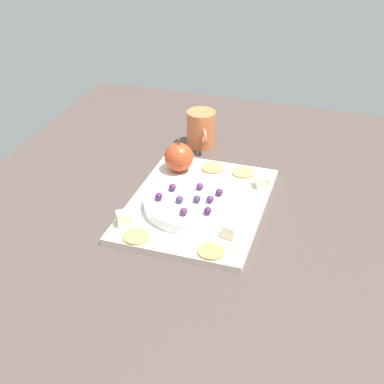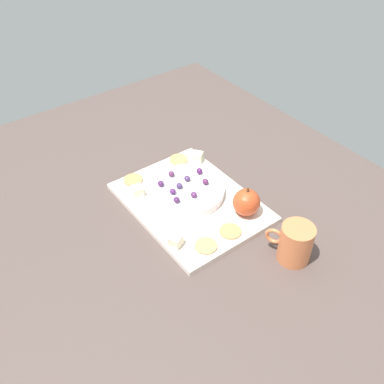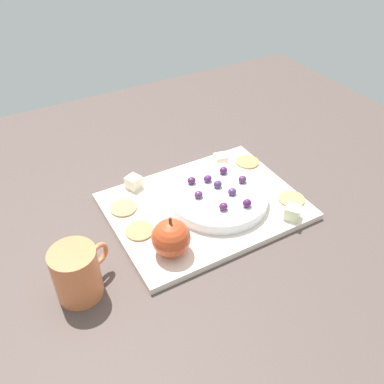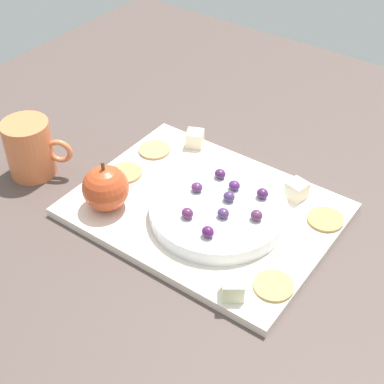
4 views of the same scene
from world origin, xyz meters
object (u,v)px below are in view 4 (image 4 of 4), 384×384
at_px(platter, 205,210).
at_px(cracker_3, 154,150).
at_px(cheese_cube_0, 297,190).
at_px(cracker_2, 274,286).
at_px(cheese_cube_2, 233,288).
at_px(grape_4, 229,197).
at_px(grape_2, 236,185).
at_px(grape_1, 220,174).
at_px(grape_8, 197,187).
at_px(cracker_1, 325,219).
at_px(cup, 30,148).
at_px(cracker_0, 125,173).
at_px(grape_6, 187,213).
at_px(grape_0, 262,193).
at_px(grape_5, 257,215).
at_px(apple_whole, 106,188).
at_px(grape_3, 223,213).
at_px(serving_dish, 218,210).
at_px(cheese_cube_1, 195,139).
at_px(grape_7, 208,232).

height_order(platter, cracker_3, cracker_3).
xyz_separation_m(cheese_cube_0, cracker_2, (-0.06, 0.16, -0.01)).
height_order(cheese_cube_2, cracker_2, cheese_cube_2).
bearing_deg(cracker_3, grape_4, 162.82).
xyz_separation_m(cracker_2, grape_2, (0.12, -0.11, 0.03)).
bearing_deg(grape_1, grape_8, 77.48).
xyz_separation_m(cracker_1, cup, (0.42, 0.15, 0.03)).
distance_m(cracker_0, cracker_2, 0.30).
relative_size(grape_4, grape_6, 1.00).
relative_size(grape_0, grape_5, 1.00).
relative_size(apple_whole, grape_8, 3.95).
xyz_separation_m(platter, grape_8, (0.01, -0.00, 0.03)).
bearing_deg(grape_8, cracker_3, -26.24).
xyz_separation_m(platter, grape_3, (-0.05, 0.02, 0.03)).
height_order(cracker_2, grape_8, grape_8).
relative_size(serving_dish, cheese_cube_1, 7.34).
height_order(cracker_0, grape_4, grape_4).
xyz_separation_m(serving_dish, cracker_0, (0.16, 0.00, -0.01)).
xyz_separation_m(cheese_cube_0, cheese_cube_2, (-0.02, 0.20, 0.00)).
height_order(grape_5, cup, cup).
xyz_separation_m(cracker_3, cup, (0.13, 0.14, 0.03)).
height_order(apple_whole, grape_6, apple_whole).
bearing_deg(grape_4, grape_2, -77.26).
bearing_deg(grape_7, cheese_cube_1, -50.48).
bearing_deg(grape_1, grape_0, 177.60).
bearing_deg(cheese_cube_2, cup, -5.54).
bearing_deg(grape_6, cracker_1, -139.10).
relative_size(cheese_cube_0, cracker_3, 0.52).
bearing_deg(platter, cheese_cube_2, 136.44).
height_order(cheese_cube_2, cracker_1, cheese_cube_2).
bearing_deg(grape_7, grape_1, -63.79).
height_order(grape_1, cup, cup).
distance_m(cracker_2, grape_4, 0.15).
distance_m(platter, grape_3, 0.06).
xyz_separation_m(cracker_1, grape_4, (0.12, 0.06, 0.03)).
height_order(cheese_cube_0, grape_4, grape_4).
distance_m(serving_dish, cracker_1, 0.15).
relative_size(grape_3, grape_4, 1.00).
bearing_deg(cracker_0, grape_0, -166.51).
xyz_separation_m(cheese_cube_2, grape_3, (0.07, -0.09, 0.02)).
xyz_separation_m(serving_dish, grape_6, (0.02, 0.05, 0.02)).
height_order(cracker_0, grape_1, grape_1).
height_order(cracker_0, grape_2, grape_2).
bearing_deg(serving_dish, grape_4, -120.21).
bearing_deg(cracker_0, grape_6, 163.71).
relative_size(cracker_1, grape_8, 3.04).
distance_m(grape_8, cup, 0.26).
xyz_separation_m(platter, grape_4, (-0.03, -0.01, 0.03)).
bearing_deg(serving_dish, grape_7, 112.27).
distance_m(cracker_0, grape_0, 0.21).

